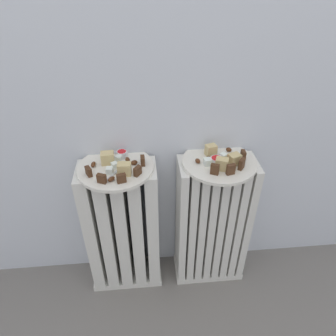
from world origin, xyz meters
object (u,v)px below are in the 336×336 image
at_px(plate_left, 116,168).
at_px(fork, 118,170).
at_px(radiator_right, 212,224).
at_px(radiator_left, 123,230).
at_px(plate_right, 219,162).
at_px(jam_bowl_right, 216,160).
at_px(jam_bowl_left, 122,154).

distance_m(plate_left, fork, 0.03).
distance_m(radiator_right, plate_left, 0.50).
bearing_deg(radiator_left, plate_right, 0.00).
bearing_deg(plate_left, fork, -70.36).
relative_size(radiator_left, plate_left, 2.26).
relative_size(plate_right, fork, 2.82).
height_order(radiator_right, jam_bowl_right, jam_bowl_right).
distance_m(radiator_left, plate_right, 0.50).
height_order(plate_left, jam_bowl_left, jam_bowl_left).
relative_size(radiator_left, plate_right, 2.26).
xyz_separation_m(jam_bowl_left, fork, (-0.01, -0.09, -0.01)).
distance_m(plate_right, fork, 0.38).
distance_m(radiator_left, jam_bowl_left, 0.35).
bearing_deg(plate_right, radiator_left, -180.00).
xyz_separation_m(radiator_left, jam_bowl_right, (0.37, -0.01, 0.34)).
relative_size(radiator_right, jam_bowl_right, 13.71).
bearing_deg(radiator_right, jam_bowl_left, 170.09).
bearing_deg(radiator_right, fork, -175.95).
distance_m(plate_right, jam_bowl_left, 0.37).
bearing_deg(jam_bowl_right, radiator_right, 36.10).
bearing_deg(plate_right, jam_bowl_right, -143.90).
xyz_separation_m(plate_right, fork, (-0.37, -0.03, 0.01)).
distance_m(radiator_left, jam_bowl_right, 0.50).
height_order(jam_bowl_left, jam_bowl_right, jam_bowl_left).
xyz_separation_m(radiator_right, fork, (-0.37, -0.03, 0.33)).
height_order(plate_left, jam_bowl_right, jam_bowl_right).
bearing_deg(radiator_left, radiator_right, 0.00).
bearing_deg(fork, radiator_right, 4.05).
distance_m(plate_left, jam_bowl_right, 0.37).
bearing_deg(fork, plate_left, 109.64).
xyz_separation_m(plate_left, jam_bowl_right, (0.37, -0.01, 0.02)).
relative_size(plate_left, plate_right, 1.00).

